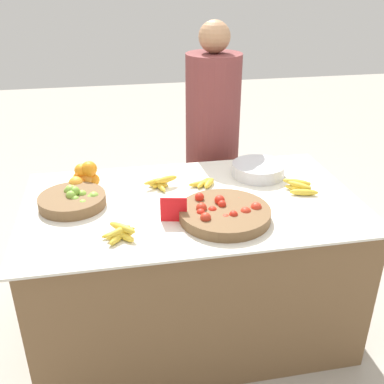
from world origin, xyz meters
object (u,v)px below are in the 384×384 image
Objects in this scene: tomato_basket at (224,213)px; price_sign at (174,210)px; metal_bowl at (258,170)px; vendor_person at (212,155)px; lime_bowl at (74,200)px.

price_sign reaches higher than tomato_basket.
metal_bowl is 0.56m from vendor_person.
tomato_basket is at bearing 6.52° from price_sign.
lime_bowl reaches higher than metal_bowl.
price_sign reaches higher than lime_bowl.
price_sign is (-0.54, -0.41, 0.02)m from metal_bowl.
lime_bowl is 0.21× the size of vendor_person.
vendor_person reaches higher than metal_bowl.
price_sign is at bearing 174.69° from tomato_basket.
price_sign is (0.45, -0.24, 0.03)m from lime_bowl.
lime_bowl is 0.76× the size of tomato_basket.
lime_bowl is 0.51m from price_sign.
price_sign is at bearing -27.98° from lime_bowl.
metal_bowl is (0.30, 0.43, 0.01)m from tomato_basket.
tomato_basket is at bearing -99.89° from vendor_person.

